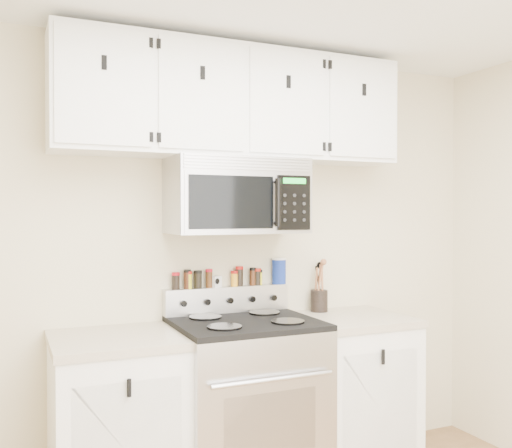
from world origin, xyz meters
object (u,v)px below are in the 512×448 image
(microwave, at_px, (237,196))
(utensil_crock, at_px, (319,299))
(salt_canister, at_px, (279,271))
(range, at_px, (246,405))

(microwave, bearing_deg, utensil_crock, 10.07)
(utensil_crock, relative_size, salt_canister, 1.97)
(utensil_crock, bearing_deg, microwave, -169.93)
(microwave, bearing_deg, range, -90.23)
(range, relative_size, salt_canister, 6.95)
(utensil_crock, height_order, salt_canister, salt_canister)
(microwave, bearing_deg, salt_canister, 24.61)
(microwave, xyz_separation_m, utensil_crock, (0.59, 0.11, -0.63))
(range, distance_m, microwave, 1.15)
(range, bearing_deg, salt_canister, 39.70)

